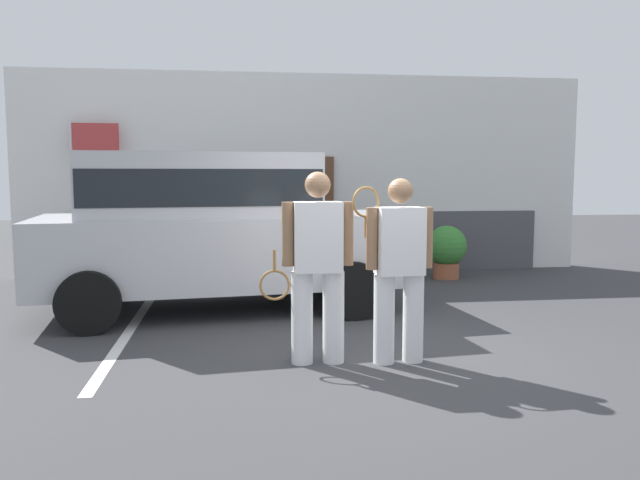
{
  "coord_description": "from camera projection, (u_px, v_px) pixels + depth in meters",
  "views": [
    {
      "loc": [
        -1.32,
        -5.82,
        1.79
      ],
      "look_at": [
        -0.37,
        1.2,
        1.05
      ],
      "focal_mm": 35.53,
      "sensor_mm": 36.0,
      "label": 1
    }
  ],
  "objects": [
    {
      "name": "tennis_player_man",
      "position": [
        317.0,
        265.0,
        5.94
      ],
      "size": [
        0.92,
        0.29,
        1.81
      ],
      "rotation": [
        0.0,
        0.0,
        3.12
      ],
      "color": "white",
      "rests_on": "ground_plane"
    },
    {
      "name": "flag_pole",
      "position": [
        84.0,
        169.0,
        10.63
      ],
      "size": [
        0.8,
        0.06,
        2.69
      ],
      "color": "silver",
      "rests_on": "ground_plane"
    },
    {
      "name": "ground_plane",
      "position": [
        375.0,
        360.0,
        6.1
      ],
      "size": [
        40.0,
        40.0,
        0.0
      ],
      "primitive_type": "plane",
      "color": "#38383A"
    },
    {
      "name": "tennis_player_woman",
      "position": [
        399.0,
        267.0,
        5.96
      ],
      "size": [
        0.79,
        0.29,
        1.75
      ],
      "rotation": [
        0.0,
        0.0,
        3.2
      ],
      "color": "white",
      "rests_on": "ground_plane"
    },
    {
      "name": "potted_plant_by_porch",
      "position": [
        446.0,
        249.0,
        10.84
      ],
      "size": [
        0.69,
        0.69,
        0.91
      ],
      "color": "#9E5638",
      "rests_on": "ground_plane"
    },
    {
      "name": "parking_stripe_0",
      "position": [
        129.0,
        331.0,
        7.24
      ],
      "size": [
        0.12,
        4.4,
        0.01
      ],
      "primitive_type": "cube",
      "color": "silver",
      "rests_on": "ground_plane"
    },
    {
      "name": "house_frontage",
      "position": [
        307.0,
        180.0,
        11.53
      ],
      "size": [
        10.23,
        0.4,
        3.57
      ],
      "color": "white",
      "rests_on": "ground_plane"
    },
    {
      "name": "parked_suv",
      "position": [
        211.0,
        224.0,
        8.26
      ],
      "size": [
        4.78,
        2.55,
        2.05
      ],
      "rotation": [
        0.0,
        0.0,
        0.11
      ],
      "color": "#B7B7BC",
      "rests_on": "ground_plane"
    }
  ]
}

